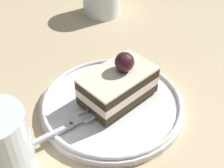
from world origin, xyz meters
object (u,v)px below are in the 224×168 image
(cake_slice, at_px, (119,84))
(drink_glass_near, at_px, (4,156))
(dessert_plate, at_px, (112,104))
(fork, at_px, (64,128))

(cake_slice, relative_size, drink_glass_near, 1.00)
(dessert_plate, xyz_separation_m, fork, (0.08, -0.01, 0.01))
(dessert_plate, bearing_deg, cake_slice, 169.58)
(drink_glass_near, bearing_deg, cake_slice, 176.24)
(dessert_plate, xyz_separation_m, drink_glass_near, (0.17, -0.01, 0.04))
(dessert_plate, relative_size, drink_glass_near, 1.90)
(cake_slice, bearing_deg, fork, -7.53)
(dessert_plate, xyz_separation_m, cake_slice, (-0.01, 0.00, 0.03))
(dessert_plate, height_order, cake_slice, cake_slice)
(fork, height_order, drink_glass_near, drink_glass_near)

